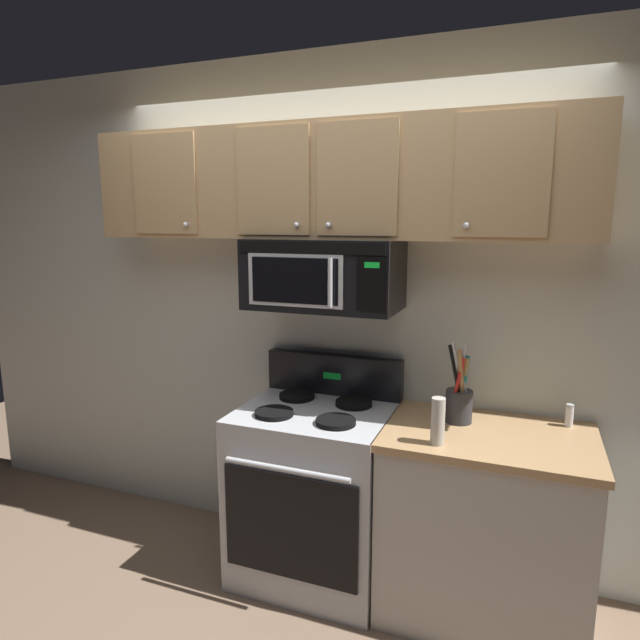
# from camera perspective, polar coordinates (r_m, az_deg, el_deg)

# --- Properties ---
(ground_plane) EXTENTS (8.00, 8.00, 0.00)m
(ground_plane) POSITION_cam_1_polar(r_m,az_deg,el_deg) (2.88, -4.01, -29.29)
(ground_plane) COLOR #7A604C
(back_wall) EXTENTS (5.20, 0.10, 2.70)m
(back_wall) POSITION_cam_1_polar(r_m,az_deg,el_deg) (2.99, 2.06, 0.98)
(back_wall) COLOR silver
(back_wall) RESTS_ON ground_plane
(stove_range) EXTENTS (0.76, 0.69, 1.12)m
(stove_range) POSITION_cam_1_polar(r_m,az_deg,el_deg) (2.95, -0.48, -17.35)
(stove_range) COLOR #B7BABF
(stove_range) RESTS_ON ground_plane
(over_range_microwave) EXTENTS (0.76, 0.43, 0.35)m
(over_range_microwave) POSITION_cam_1_polar(r_m,az_deg,el_deg) (2.73, 0.38, 4.84)
(over_range_microwave) COLOR black
(upper_cabinets) EXTENTS (2.50, 0.36, 0.55)m
(upper_cabinets) POSITION_cam_1_polar(r_m,az_deg,el_deg) (2.75, 0.63, 14.26)
(upper_cabinets) COLOR tan
(counter_segment) EXTENTS (0.93, 0.65, 0.90)m
(counter_segment) POSITION_cam_1_polar(r_m,az_deg,el_deg) (2.80, 16.81, -19.79)
(counter_segment) COLOR #BCB7AD
(counter_segment) RESTS_ON ground_plane
(utensil_crock_charcoal) EXTENTS (0.13, 0.13, 0.39)m
(utensil_crock_charcoal) POSITION_cam_1_polar(r_m,az_deg,el_deg) (2.66, 14.42, -8.15)
(utensil_crock_charcoal) COLOR #2D2D33
(utensil_crock_charcoal) RESTS_ON counter_segment
(salt_shaker) EXTENTS (0.04, 0.04, 0.11)m
(salt_shaker) POSITION_cam_1_polar(r_m,az_deg,el_deg) (2.79, 24.71, -9.10)
(salt_shaker) COLOR white
(salt_shaker) RESTS_ON counter_segment
(pepper_mill) EXTENTS (0.06, 0.06, 0.21)m
(pepper_mill) POSITION_cam_1_polar(r_m,az_deg,el_deg) (2.39, 12.27, -10.35)
(pepper_mill) COLOR #B7B2A8
(pepper_mill) RESTS_ON counter_segment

